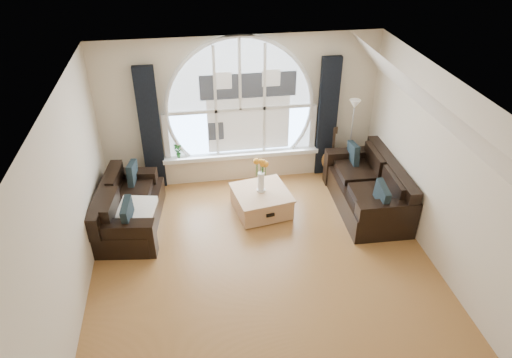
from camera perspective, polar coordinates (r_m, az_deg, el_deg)
name	(u,v)px	position (r m, az deg, el deg)	size (l,w,h in m)	color
ground	(266,272)	(6.96, 1.18, -11.28)	(5.00, 5.50, 0.01)	brown
ceiling	(268,99)	(5.47, 1.49, 9.73)	(5.00, 5.50, 0.01)	silver
wall_back	(240,111)	(8.50, -1.96, 8.29)	(5.00, 0.01, 2.70)	beige
wall_left	(67,213)	(6.24, -21.96, -3.91)	(0.01, 5.50, 2.70)	beige
wall_right	(446,180)	(6.95, 22.07, -0.10)	(0.01, 5.50, 2.70)	beige
attic_slope	(441,114)	(6.36, 21.52, 7.32)	(0.92, 5.50, 0.72)	silver
arched_window	(240,97)	(8.37, -1.97, 9.93)	(2.60, 0.06, 2.15)	silver
window_sill	(241,154)	(8.79, -1.78, 3.02)	(2.90, 0.22, 0.08)	white
window_frame	(240,98)	(8.34, -1.94, 9.86)	(2.76, 0.08, 2.15)	white
neighbor_house	(249,103)	(8.42, -0.91, 9.17)	(1.70, 0.02, 1.50)	silver
curtain_left	(150,130)	(8.45, -12.71, 5.85)	(0.35, 0.12, 2.30)	black
curtain_right	(327,118)	(8.80, 8.65, 7.36)	(0.35, 0.12, 2.30)	black
sofa_left	(129,205)	(7.86, -15.17, -3.06)	(0.87, 1.74, 0.77)	black
sofa_right	(367,187)	(8.24, 13.36, -1.01)	(0.98, 1.95, 0.87)	black
coffee_chest	(261,200)	(8.00, 0.65, -2.62)	(0.90, 0.90, 0.44)	tan
throw_blanket	(137,209)	(7.56, -14.30, -3.55)	(0.55, 0.55, 0.10)	silver
vase_flowers	(261,171)	(7.72, 0.63, 0.99)	(0.24, 0.24, 0.70)	white
floor_lamp	(350,141)	(8.81, 11.41, 4.59)	(0.24, 0.24, 1.60)	#B2B2B2
guitar	(332,150)	(9.01, 9.23, 3.50)	(0.36, 0.24, 1.06)	olive
potted_plant	(178,150)	(8.65, -9.49, 3.45)	(0.15, 0.10, 0.29)	#1E6023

